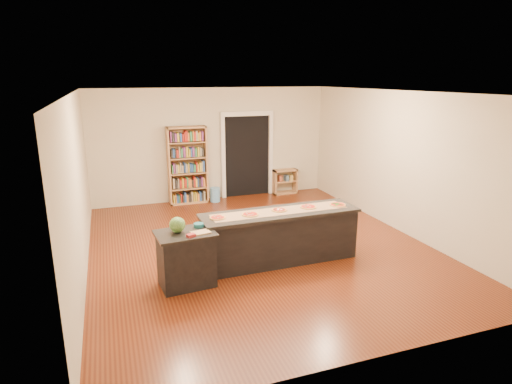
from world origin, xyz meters
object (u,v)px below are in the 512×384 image
object	(u,v)px
bookshelf	(188,165)
side_counter	(186,259)
watermelon	(177,225)
waste_bin	(215,195)
kitchen_island	(280,236)
low_shelf	(285,181)

from	to	relation	value
bookshelf	side_counter	bearing A→B (deg)	-101.10
watermelon	side_counter	bearing A→B (deg)	-19.34
waste_bin	watermelon	world-z (taller)	watermelon
waste_bin	side_counter	bearing A→B (deg)	-109.53
kitchen_island	waste_bin	xyz separation A→B (m)	(-0.16, 3.87, -0.27)
bookshelf	watermelon	world-z (taller)	bookshelf
bookshelf	low_shelf	world-z (taller)	bookshelf
kitchen_island	watermelon	world-z (taller)	watermelon
side_counter	bookshelf	distance (m)	4.45
kitchen_island	waste_bin	world-z (taller)	kitchen_island
kitchen_island	watermelon	xyz separation A→B (m)	(-1.76, -0.31, 0.51)
waste_bin	watermelon	bearing A→B (deg)	-110.90
low_shelf	bookshelf	bearing A→B (deg)	-179.38
bookshelf	waste_bin	xyz separation A→B (m)	(0.64, -0.12, -0.77)
kitchen_island	bookshelf	world-z (taller)	bookshelf
waste_bin	watermelon	size ratio (longest dim) A/B	1.52
side_counter	bookshelf	bearing A→B (deg)	73.66
side_counter	low_shelf	xyz separation A→B (m)	(3.46, 4.36, -0.10)
side_counter	watermelon	distance (m)	0.55
low_shelf	watermelon	distance (m)	5.64
low_shelf	waste_bin	xyz separation A→B (m)	(-1.97, -0.15, -0.15)
kitchen_island	waste_bin	distance (m)	3.88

